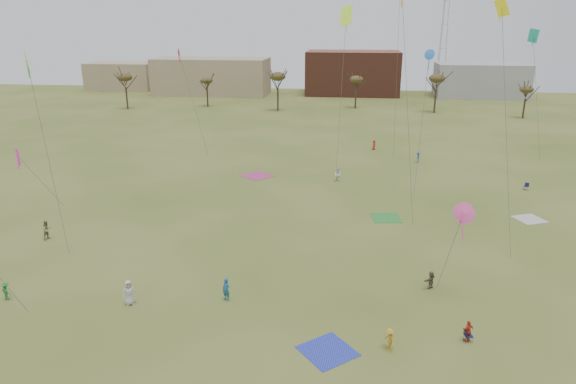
# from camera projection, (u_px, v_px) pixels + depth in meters

# --- Properties ---
(ground) EXTENTS (260.00, 260.00, 0.00)m
(ground) POSITION_uv_depth(u_px,v_px,m) (267.00, 320.00, 35.90)
(ground) COLOR #44561A
(ground) RESTS_ON ground
(flyer_near_left) EXTENTS (1.12, 1.04, 1.92)m
(flyer_near_left) POSITION_uv_depth(u_px,v_px,m) (129.00, 293.00, 37.62)
(flyer_near_left) COLOR #B8B8B8
(flyer_near_left) RESTS_ON ground
(flyer_near_center) EXTENTS (1.05, 0.84, 1.42)m
(flyer_near_center) POSITION_uv_depth(u_px,v_px,m) (6.00, 291.00, 38.34)
(flyer_near_center) COLOR #28792F
(flyer_near_center) RESTS_ON ground
(flyer_near_right) EXTENTS (0.78, 0.69, 1.81)m
(flyer_near_right) POSITION_uv_depth(u_px,v_px,m) (226.00, 289.00, 38.18)
(flyer_near_right) COLOR #1E5789
(flyer_near_right) RESTS_ON ground
(spectator_fore_a) EXTENTS (0.93, 0.80, 1.49)m
(spectator_fore_a) POSITION_uv_depth(u_px,v_px,m) (468.00, 331.00, 33.33)
(spectator_fore_a) COLOR red
(spectator_fore_a) RESTS_ON ground
(spectator_fore_b) EXTENTS (1.00, 1.12, 1.90)m
(spectator_fore_b) POSITION_uv_depth(u_px,v_px,m) (47.00, 230.00, 49.00)
(spectator_fore_b) COLOR #8A8758
(spectator_fore_b) RESTS_ON ground
(spectator_fore_c) EXTENTS (1.20, 1.28, 1.44)m
(spectator_fore_c) POSITION_uv_depth(u_px,v_px,m) (431.00, 280.00, 39.97)
(spectator_fore_c) COLOR brown
(spectator_fore_c) RESTS_ON ground
(flyer_mid_b) EXTENTS (0.95, 1.13, 1.52)m
(flyer_mid_b) POSITION_uv_depth(u_px,v_px,m) (389.00, 339.00, 32.43)
(flyer_mid_b) COLOR #BA8C22
(flyer_mid_b) RESTS_ON ground
(spectator_mid_e) EXTENTS (1.09, 1.00, 1.80)m
(spectator_mid_e) POSITION_uv_depth(u_px,v_px,m) (338.00, 175.00, 66.86)
(spectator_mid_e) COLOR white
(spectator_mid_e) RESTS_ON ground
(flyer_far_b) EXTENTS (0.78, 0.93, 1.62)m
(flyer_far_b) POSITION_uv_depth(u_px,v_px,m) (374.00, 145.00, 83.39)
(flyer_far_b) COLOR red
(flyer_far_b) RESTS_ON ground
(flyer_far_c) EXTENTS (0.64, 1.04, 1.56)m
(flyer_far_c) POSITION_uv_depth(u_px,v_px,m) (418.00, 157.00, 75.82)
(flyer_far_c) COLOR navy
(flyer_far_c) RESTS_ON ground
(blanket_blue) EXTENTS (4.28, 4.28, 0.03)m
(blanket_blue) POSITION_uv_depth(u_px,v_px,m) (328.00, 351.00, 32.50)
(blanket_blue) COLOR #2A38B6
(blanket_blue) RESTS_ON ground
(blanket_cream) EXTENTS (3.54, 3.54, 0.03)m
(blanket_cream) POSITION_uv_depth(u_px,v_px,m) (530.00, 219.00, 54.20)
(blanket_cream) COLOR beige
(blanket_cream) RESTS_ON ground
(blanket_plum) EXTENTS (5.01, 5.01, 0.03)m
(blanket_plum) POSITION_uv_depth(u_px,v_px,m) (257.00, 176.00, 69.48)
(blanket_plum) COLOR #AF3571
(blanket_plum) RESTS_ON ground
(blanket_olive) EXTENTS (3.40, 3.40, 0.03)m
(blanket_olive) POSITION_uv_depth(u_px,v_px,m) (386.00, 218.00, 54.58)
(blanket_olive) COLOR #2F8330
(blanket_olive) RESTS_ON ground
(camp_chair_center) EXTENTS (0.64, 0.61, 0.87)m
(camp_chair_center) POSITION_uv_depth(u_px,v_px,m) (468.00, 338.00, 33.44)
(camp_chair_center) COLOR #141638
(camp_chair_center) RESTS_ON ground
(camp_chair_right) EXTENTS (0.73, 0.74, 0.87)m
(camp_chair_right) POSITION_uv_depth(u_px,v_px,m) (526.00, 188.00, 63.63)
(camp_chair_right) COLOR #141739
(camp_chair_right) RESTS_ON ground
(kites_aloft) EXTENTS (61.06, 53.12, 26.22)m
(kites_aloft) POSITION_uv_depth(u_px,v_px,m) (361.00, 39.00, 57.09)
(kites_aloft) COLOR red
(kites_aloft) RESTS_ON ground
(tree_line) EXTENTS (117.44, 49.32, 8.91)m
(tree_line) POSITION_uv_depth(u_px,v_px,m) (314.00, 85.00, 108.49)
(tree_line) COLOR #3A2B1E
(tree_line) RESTS_ON ground
(building_tan) EXTENTS (32.00, 14.00, 10.00)m
(building_tan) POSITION_uv_depth(u_px,v_px,m) (212.00, 76.00, 146.74)
(building_tan) COLOR #937F60
(building_tan) RESTS_ON ground
(building_brick) EXTENTS (26.00, 16.00, 12.00)m
(building_brick) POSITION_uv_depth(u_px,v_px,m) (353.00, 73.00, 146.38)
(building_brick) COLOR brown
(building_brick) RESTS_ON ground
(building_grey) EXTENTS (24.00, 12.00, 9.00)m
(building_grey) POSITION_uv_depth(u_px,v_px,m) (481.00, 81.00, 140.80)
(building_grey) COLOR gray
(building_grey) RESTS_ON ground
(building_tan_west) EXTENTS (20.00, 12.00, 8.00)m
(building_tan_west) POSITION_uv_depth(u_px,v_px,m) (123.00, 76.00, 157.22)
(building_tan_west) COLOR #937F60
(building_tan_west) RESTS_ON ground
(radio_tower) EXTENTS (1.51, 1.72, 41.00)m
(radio_tower) POSITION_uv_depth(u_px,v_px,m) (444.00, 24.00, 143.94)
(radio_tower) COLOR #9EA3A8
(radio_tower) RESTS_ON ground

